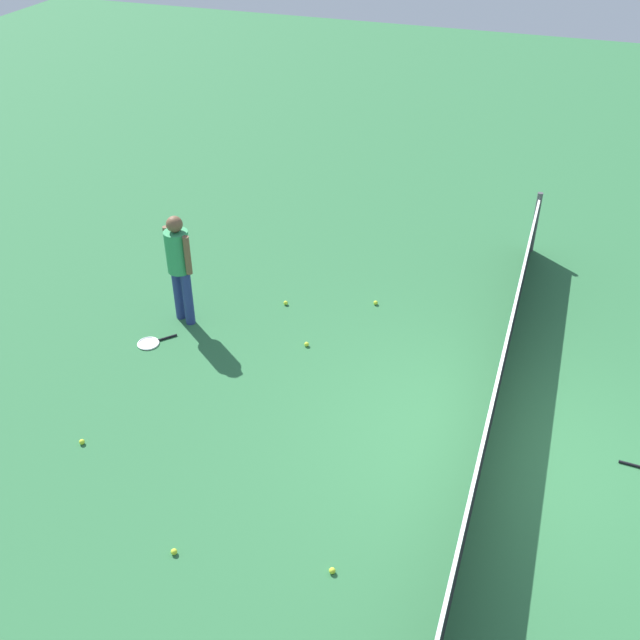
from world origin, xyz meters
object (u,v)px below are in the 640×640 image
tennis_ball_near_player (82,442)px  tennis_ball_baseline (286,303)px  tennis_ball_midcourt (332,571)px  tennis_ball_stray_left (174,552)px  tennis_ball_by_net (307,344)px  tennis_ball_stray_right (376,303)px  tennis_racket_near_player (150,343)px  player_near_side (179,261)px

tennis_ball_near_player → tennis_ball_baseline: same height
tennis_ball_midcourt → tennis_ball_stray_left: (0.30, -1.60, 0.00)m
tennis_ball_by_net → tennis_ball_stray_right: size_ratio=1.00×
tennis_racket_near_player → tennis_ball_near_player: bearing=6.8°
player_near_side → tennis_ball_midcourt: bearing=44.3°
tennis_ball_stray_right → tennis_ball_baseline: bearing=-70.9°
tennis_ball_midcourt → tennis_ball_baseline: bearing=-153.5°
tennis_ball_stray_right → player_near_side: bearing=-62.8°
tennis_ball_midcourt → tennis_ball_baseline: 4.89m
tennis_ball_near_player → tennis_ball_baseline: size_ratio=1.00×
player_near_side → tennis_racket_near_player: size_ratio=3.11×
tennis_ball_baseline → tennis_ball_near_player: bearing=-18.5°
player_near_side → tennis_racket_near_player: player_near_side is taller
tennis_racket_near_player → tennis_ball_by_net: tennis_ball_by_net is taller
tennis_ball_by_net → tennis_ball_midcourt: (3.48, 1.52, 0.00)m
tennis_racket_near_player → tennis_ball_stray_right: size_ratio=8.29×
tennis_racket_near_player → tennis_ball_stray_right: (-2.01, 2.76, 0.02)m
tennis_ball_baseline → tennis_ball_by_net: bearing=36.4°
tennis_ball_by_net → tennis_ball_stray_left: bearing=-1.1°
player_near_side → tennis_ball_near_player: (2.75, 0.04, -0.98)m
tennis_racket_near_player → tennis_ball_by_net: bearing=107.4°
tennis_ball_near_player → tennis_ball_stray_right: (-4.06, 2.51, 0.00)m
tennis_ball_baseline → player_near_side: bearing=-55.5°
tennis_ball_stray_left → tennis_ball_stray_right: 5.18m
tennis_ball_by_net → tennis_ball_baseline: (-0.90, -0.66, 0.00)m
tennis_ball_stray_left → tennis_ball_stray_right: (-5.13, 0.71, 0.00)m
tennis_ball_midcourt → tennis_ball_baseline: (-4.38, -2.19, 0.00)m
tennis_ball_midcourt → tennis_ball_by_net: bearing=-156.4°
tennis_ball_by_net → tennis_ball_stray_left: (3.79, -0.07, 0.00)m
tennis_ball_by_net → tennis_ball_midcourt: same height
tennis_ball_stray_right → tennis_ball_midcourt: bearing=10.4°
tennis_ball_near_player → tennis_ball_by_net: same height
player_near_side → tennis_ball_stray_left: bearing=25.7°
tennis_ball_by_net → tennis_ball_stray_left: same height
tennis_ball_baseline → tennis_ball_stray_right: same height
tennis_ball_near_player → tennis_ball_stray_left: same height
tennis_racket_near_player → player_near_side: bearing=163.7°
tennis_racket_near_player → tennis_ball_near_player: 2.07m
tennis_ball_midcourt → tennis_ball_stray_right: same height
player_near_side → tennis_ball_stray_right: size_ratio=25.76×
player_near_side → tennis_ball_stray_left: (3.82, 1.84, -0.98)m
player_near_side → tennis_ball_midcourt: size_ratio=25.76×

